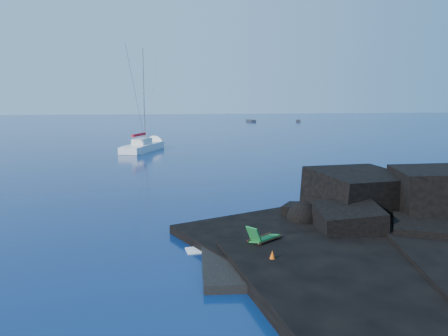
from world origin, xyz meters
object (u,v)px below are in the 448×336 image
at_px(deck_chair, 265,234).
at_px(distant_boat_a, 251,122).
at_px(sunbather, 328,245).
at_px(distant_boat_b, 298,122).
at_px(marker_cone, 272,258).
at_px(sailboat, 144,151).

distance_m(deck_chair, distant_boat_a, 122.50).
distance_m(deck_chair, sunbather, 2.93).
bearing_deg(distant_boat_b, marker_cone, -90.32).
bearing_deg(marker_cone, sailboat, 96.94).
bearing_deg(marker_cone, sunbather, 26.64).
relative_size(sunbather, marker_cone, 2.74).
xyz_separation_m(deck_chair, distant_boat_b, (42.91, 116.61, -0.96)).
bearing_deg(deck_chair, marker_cone, -133.53).
relative_size(deck_chair, distant_boat_b, 0.39).
bearing_deg(sailboat, distant_boat_a, 88.59).
distance_m(sunbather, distant_boat_b, 124.04).
bearing_deg(marker_cone, deck_chair, 82.32).
relative_size(deck_chair, sunbather, 1.04).
distance_m(sailboat, distant_boat_b, 88.34).
relative_size(sunbather, distant_boat_b, 0.37).
relative_size(sailboat, marker_cone, 22.84).
height_order(sailboat, deck_chair, sailboat).
xyz_separation_m(sailboat, sunbather, (8.62, -43.69, 0.51)).
distance_m(distant_boat_a, distant_boat_b, 15.37).
height_order(marker_cone, distant_boat_a, marker_cone).
height_order(deck_chair, marker_cone, deck_chair).
xyz_separation_m(deck_chair, marker_cone, (-0.31, -2.32, -0.30)).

